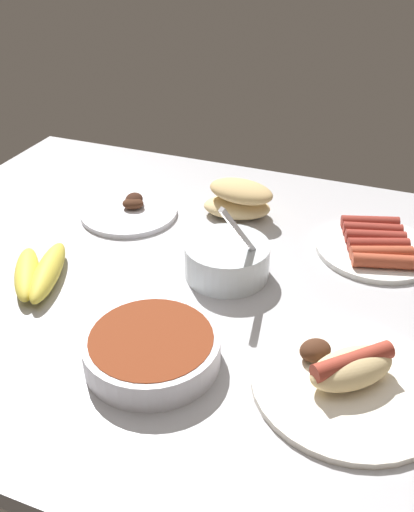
# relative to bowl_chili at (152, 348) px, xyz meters

# --- Properties ---
(ground_plane) EXTENTS (1.20, 0.90, 0.03)m
(ground_plane) POSITION_rel_bowl_chili_xyz_m (-0.02, 0.21, -0.04)
(ground_plane) COLOR #B2B2B7
(bowl_chili) EXTENTS (0.19, 0.19, 0.04)m
(bowl_chili) POSITION_rel_bowl_chili_xyz_m (0.00, 0.00, 0.00)
(bowl_chili) COLOR white
(bowl_chili) RESTS_ON ground_plane
(bread_stack) EXTENTS (0.15, 0.10, 0.07)m
(bread_stack) POSITION_rel_bowl_chili_xyz_m (-0.02, 0.43, 0.01)
(bread_stack) COLOR #E5C689
(bread_stack) RESTS_ON ground_plane
(plate_sausages) EXTENTS (0.21, 0.21, 0.03)m
(plate_sausages) POSITION_rel_bowl_chili_xyz_m (0.25, 0.40, -0.01)
(plate_sausages) COLOR white
(plate_sausages) RESTS_ON ground_plane
(plate_hotdog_assembled) EXTENTS (0.25, 0.25, 0.06)m
(plate_hotdog_assembled) POSITION_rel_bowl_chili_xyz_m (0.25, 0.05, -0.01)
(plate_hotdog_assembled) COLOR white
(plate_hotdog_assembled) RESTS_ON ground_plane
(banana_bunch) EXTENTS (0.14, 0.18, 0.04)m
(banana_bunch) POSITION_rel_bowl_chili_xyz_m (-0.25, 0.10, -0.01)
(banana_bunch) COLOR gold
(banana_bunch) RESTS_ON ground_plane
(plate_grilled_meat) EXTENTS (0.19, 0.19, 0.03)m
(plate_grilled_meat) POSITION_rel_bowl_chili_xyz_m (-0.22, 0.36, -0.02)
(plate_grilled_meat) COLOR white
(plate_grilled_meat) RESTS_ON ground_plane
(bowl_coleslaw) EXTENTS (0.14, 0.14, 0.16)m
(bowl_coleslaw) POSITION_rel_bowl_chili_xyz_m (0.02, 0.23, 0.01)
(bowl_coleslaw) COLOR silver
(bowl_coleslaw) RESTS_ON ground_plane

